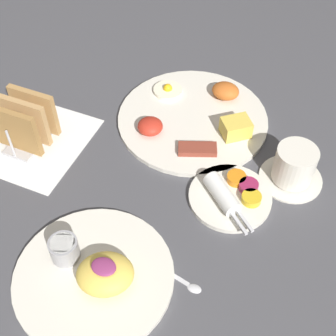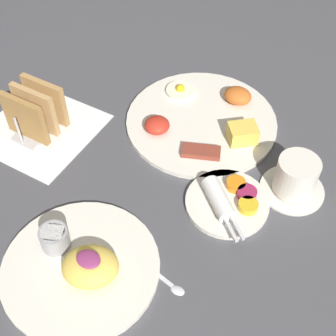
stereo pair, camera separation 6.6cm
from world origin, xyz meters
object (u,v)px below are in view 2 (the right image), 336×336
object	(u,v)px
plate_condiments	(228,201)
plate_foreground	(81,264)
toast_rack	(36,111)
plate_breakfast	(204,120)
coffee_cup	(296,178)

from	to	relation	value
plate_condiments	plate_foreground	world-z (taller)	plate_foreground
toast_rack	plate_foreground	bearing A→B (deg)	-39.20
plate_condiments	plate_foreground	bearing A→B (deg)	-122.60
plate_breakfast	plate_foreground	distance (m)	0.41
coffee_cup	plate_condiments	bearing A→B (deg)	-135.04
toast_rack	coffee_cup	size ratio (longest dim) A/B	0.97
coffee_cup	plate_breakfast	bearing A→B (deg)	160.64
plate_condiments	coffee_cup	size ratio (longest dim) A/B	1.32
plate_breakfast	plate_foreground	world-z (taller)	plate_foreground
plate_breakfast	coffee_cup	bearing A→B (deg)	-19.36
toast_rack	coffee_cup	world-z (taller)	toast_rack
plate_foreground	coffee_cup	distance (m)	0.41
plate_breakfast	toast_rack	world-z (taller)	toast_rack
plate_breakfast	plate_foreground	bearing A→B (deg)	-92.37
plate_condiments	coffee_cup	xyz separation A→B (m)	(0.09, 0.09, 0.02)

